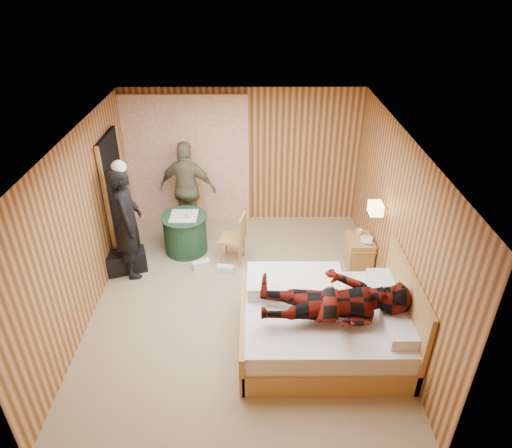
{
  "coord_description": "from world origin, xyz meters",
  "views": [
    {
      "loc": [
        0.19,
        -5.23,
        4.38
      ],
      "look_at": [
        0.22,
        0.44,
        1.05
      ],
      "focal_mm": 32.0,
      "sensor_mm": 36.0,
      "label": 1
    }
  ],
  "objects_px": {
    "chair_near": "(237,235)",
    "woman_standing": "(128,222)",
    "man_on_bed": "(337,293)",
    "wall_lamp": "(376,208)",
    "bed": "(327,323)",
    "duffel_bag": "(127,261)",
    "round_table": "(185,233)",
    "man_at_table": "(188,189)",
    "chair_far": "(189,206)",
    "nightstand": "(359,252)"
  },
  "relations": [
    {
      "from": "chair_near",
      "to": "woman_standing",
      "type": "distance_m",
      "value": 1.71
    },
    {
      "from": "man_on_bed",
      "to": "wall_lamp",
      "type": "bearing_deg",
      "value": 63.18
    },
    {
      "from": "bed",
      "to": "man_on_bed",
      "type": "height_order",
      "value": "man_on_bed"
    },
    {
      "from": "bed",
      "to": "duffel_bag",
      "type": "height_order",
      "value": "bed"
    },
    {
      "from": "duffel_bag",
      "to": "round_table",
      "type": "bearing_deg",
      "value": 14.86
    },
    {
      "from": "man_on_bed",
      "to": "man_at_table",
      "type": "bearing_deg",
      "value": 124.61
    },
    {
      "from": "duffel_bag",
      "to": "man_on_bed",
      "type": "relative_size",
      "value": 0.35
    },
    {
      "from": "man_on_bed",
      "to": "bed",
      "type": "bearing_deg",
      "value": 97.46
    },
    {
      "from": "chair_near",
      "to": "duffel_bag",
      "type": "height_order",
      "value": "chair_near"
    },
    {
      "from": "round_table",
      "to": "chair_far",
      "type": "height_order",
      "value": "chair_far"
    },
    {
      "from": "duffel_bag",
      "to": "man_on_bed",
      "type": "bearing_deg",
      "value": -50.26
    },
    {
      "from": "wall_lamp",
      "to": "bed",
      "type": "xyz_separation_m",
      "value": [
        -0.8,
        -1.3,
        -0.97
      ]
    },
    {
      "from": "round_table",
      "to": "woman_standing",
      "type": "xyz_separation_m",
      "value": [
        -0.75,
        -0.62,
        0.58
      ]
    },
    {
      "from": "bed",
      "to": "chair_near",
      "type": "height_order",
      "value": "bed"
    },
    {
      "from": "wall_lamp",
      "to": "man_at_table",
      "type": "bearing_deg",
      "value": 151.91
    },
    {
      "from": "bed",
      "to": "man_on_bed",
      "type": "relative_size",
      "value": 1.2
    },
    {
      "from": "chair_far",
      "to": "bed",
      "type": "bearing_deg",
      "value": -48.22
    },
    {
      "from": "nightstand",
      "to": "man_on_bed",
      "type": "xyz_separation_m",
      "value": [
        -0.73,
        -1.94,
        0.73
      ]
    },
    {
      "from": "woman_standing",
      "to": "man_on_bed",
      "type": "height_order",
      "value": "man_on_bed"
    },
    {
      "from": "nightstand",
      "to": "woman_standing",
      "type": "bearing_deg",
      "value": -178.02
    },
    {
      "from": "wall_lamp",
      "to": "nightstand",
      "type": "relative_size",
      "value": 0.47
    },
    {
      "from": "duffel_bag",
      "to": "man_at_table",
      "type": "height_order",
      "value": "man_at_table"
    },
    {
      "from": "chair_far",
      "to": "man_at_table",
      "type": "distance_m",
      "value": 0.32
    },
    {
      "from": "round_table",
      "to": "bed",
      "type": "bearing_deg",
      "value": -46.45
    },
    {
      "from": "wall_lamp",
      "to": "bed",
      "type": "relative_size",
      "value": 0.12
    },
    {
      "from": "round_table",
      "to": "wall_lamp",
      "type": "bearing_deg",
      "value": -17.27
    },
    {
      "from": "wall_lamp",
      "to": "nightstand",
      "type": "distance_m",
      "value": 1.1
    },
    {
      "from": "bed",
      "to": "round_table",
      "type": "xyz_separation_m",
      "value": [
        -2.09,
        2.2,
        0.01
      ]
    },
    {
      "from": "wall_lamp",
      "to": "man_on_bed",
      "type": "xyz_separation_m",
      "value": [
        -0.77,
        -1.53,
        -0.29
      ]
    },
    {
      "from": "wall_lamp",
      "to": "chair_near",
      "type": "distance_m",
      "value": 2.24
    },
    {
      "from": "woman_standing",
      "to": "man_on_bed",
      "type": "relative_size",
      "value": 1.04
    },
    {
      "from": "bed",
      "to": "duffel_bag",
      "type": "xyz_separation_m",
      "value": [
        -2.97,
        1.62,
        -0.16
      ]
    },
    {
      "from": "bed",
      "to": "man_at_table",
      "type": "bearing_deg",
      "value": 126.32
    },
    {
      "from": "bed",
      "to": "chair_near",
      "type": "bearing_deg",
      "value": 122.65
    },
    {
      "from": "nightstand",
      "to": "duffel_bag",
      "type": "xyz_separation_m",
      "value": [
        -3.73,
        -0.09,
        -0.1
      ]
    },
    {
      "from": "duffel_bag",
      "to": "man_at_table",
      "type": "relative_size",
      "value": 0.35
    },
    {
      "from": "round_table",
      "to": "woman_standing",
      "type": "height_order",
      "value": "woman_standing"
    },
    {
      "from": "round_table",
      "to": "man_on_bed",
      "type": "relative_size",
      "value": 0.43
    },
    {
      "from": "chair_near",
      "to": "woman_standing",
      "type": "relative_size",
      "value": 0.47
    },
    {
      "from": "chair_far",
      "to": "man_at_table",
      "type": "height_order",
      "value": "man_at_table"
    },
    {
      "from": "nightstand",
      "to": "man_at_table",
      "type": "bearing_deg",
      "value": 158.27
    },
    {
      "from": "wall_lamp",
      "to": "chair_near",
      "type": "relative_size",
      "value": 0.3
    },
    {
      "from": "nightstand",
      "to": "woman_standing",
      "type": "distance_m",
      "value": 3.66
    },
    {
      "from": "man_at_table",
      "to": "man_on_bed",
      "type": "bearing_deg",
      "value": 135.08
    },
    {
      "from": "wall_lamp",
      "to": "woman_standing",
      "type": "xyz_separation_m",
      "value": [
        -3.64,
        0.28,
        -0.38
      ]
    },
    {
      "from": "woman_standing",
      "to": "man_on_bed",
      "type": "distance_m",
      "value": 3.39
    },
    {
      "from": "wall_lamp",
      "to": "round_table",
      "type": "xyz_separation_m",
      "value": [
        -2.89,
        0.9,
        -0.96
      ]
    },
    {
      "from": "wall_lamp",
      "to": "round_table",
      "type": "height_order",
      "value": "wall_lamp"
    },
    {
      "from": "man_on_bed",
      "to": "woman_standing",
      "type": "bearing_deg",
      "value": 147.7
    },
    {
      "from": "round_table",
      "to": "woman_standing",
      "type": "bearing_deg",
      "value": -140.49
    }
  ]
}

